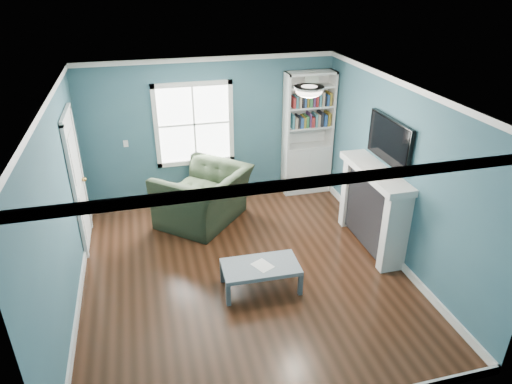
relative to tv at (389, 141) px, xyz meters
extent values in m
plane|color=black|center=(-2.20, -0.20, -1.72)|extent=(5.00, 5.00, 0.00)
plane|color=#305667|center=(-2.20, 2.30, -0.43)|extent=(4.50, 0.00, 4.50)
plane|color=#305667|center=(-2.20, -2.70, -0.43)|extent=(4.50, 0.00, 4.50)
plane|color=#305667|center=(-4.45, -0.20, -0.43)|extent=(0.00, 5.00, 5.00)
plane|color=#305667|center=(0.05, -0.20, -0.43)|extent=(0.00, 5.00, 5.00)
plane|color=white|center=(-2.20, -0.20, 0.88)|extent=(5.00, 5.00, 0.00)
cube|color=white|center=(-2.20, 2.28, -1.66)|extent=(4.50, 0.03, 0.12)
cube|color=white|center=(-4.44, -0.20, -1.66)|extent=(0.03, 5.00, 0.12)
cube|color=white|center=(0.03, -0.20, -1.66)|extent=(0.03, 5.00, 0.12)
cube|color=white|center=(-2.20, 2.28, 0.84)|extent=(4.50, 0.04, 0.08)
cube|color=white|center=(-2.20, -2.68, 0.84)|extent=(4.50, 0.04, 0.08)
cube|color=white|center=(-4.43, -0.20, 0.84)|extent=(0.04, 5.00, 0.08)
cube|color=white|center=(0.03, -0.20, 0.84)|extent=(0.04, 5.00, 0.08)
cube|color=white|center=(-2.50, 2.29, -0.27)|extent=(1.24, 0.01, 1.34)
cube|color=white|center=(-3.16, 2.28, -0.27)|extent=(0.08, 0.06, 1.50)
cube|color=white|center=(-1.84, 2.28, -0.27)|extent=(0.08, 0.06, 1.50)
cube|color=white|center=(-2.50, 2.28, -0.98)|extent=(1.40, 0.06, 0.08)
cube|color=white|center=(-2.50, 2.28, 0.44)|extent=(1.40, 0.06, 0.08)
cube|color=white|center=(-2.50, 2.28, -0.27)|extent=(1.24, 0.03, 0.03)
cube|color=white|center=(-2.50, 2.28, -0.27)|extent=(0.03, 0.03, 1.34)
cube|color=silver|center=(-0.43, 2.10, -1.27)|extent=(0.90, 0.35, 0.90)
cube|color=silver|center=(-0.86, 2.10, -0.12)|extent=(0.04, 0.35, 1.40)
cube|color=silver|center=(0.00, 2.10, -0.12)|extent=(0.04, 0.35, 1.40)
cube|color=silver|center=(-0.43, 2.26, -0.12)|extent=(0.90, 0.02, 1.40)
cube|color=silver|center=(-0.43, 2.10, 0.55)|extent=(0.90, 0.35, 0.04)
cube|color=silver|center=(-0.43, 2.10, -0.80)|extent=(0.84, 0.33, 0.03)
cube|color=silver|center=(-0.43, 2.10, -0.42)|extent=(0.84, 0.33, 0.03)
cube|color=silver|center=(-0.43, 2.10, -0.04)|extent=(0.84, 0.33, 0.03)
cube|color=silver|center=(-0.43, 2.10, 0.32)|extent=(0.84, 0.33, 0.03)
cube|color=teal|center=(-0.43, 2.08, -0.30)|extent=(0.70, 0.25, 0.22)
cube|color=tan|center=(-0.43, 2.08, 0.08)|extent=(0.70, 0.25, 0.22)
cylinder|color=beige|center=(-0.43, 2.05, 0.46)|extent=(0.26, 0.06, 0.26)
cube|color=black|center=(-0.11, 0.00, -1.12)|extent=(0.30, 1.20, 1.10)
cube|color=black|center=(-0.13, 0.00, -1.32)|extent=(0.22, 0.65, 0.70)
cube|color=silver|center=(-0.13, -0.67, -1.12)|extent=(0.36, 0.16, 1.20)
cube|color=silver|center=(-0.13, 0.67, -1.12)|extent=(0.36, 0.16, 1.20)
cube|color=silver|center=(-0.15, 0.00, -0.47)|extent=(0.44, 1.58, 0.10)
cube|color=black|center=(0.00, 0.00, 0.00)|extent=(0.06, 1.10, 0.65)
cube|color=silver|center=(-4.43, 1.20, -0.70)|extent=(0.04, 0.80, 2.05)
cube|color=white|center=(-4.42, 0.75, -0.70)|extent=(0.05, 0.08, 2.13)
cube|color=white|center=(-4.42, 1.65, -0.70)|extent=(0.05, 0.08, 2.13)
cube|color=white|center=(-4.42, 1.20, 0.36)|extent=(0.05, 0.98, 0.08)
sphere|color=#BF8C3F|center=(-4.37, 1.50, -0.77)|extent=(0.07, 0.07, 0.07)
ellipsoid|color=white|center=(-1.30, -0.10, 0.82)|extent=(0.34, 0.34, 0.15)
cylinder|color=white|center=(-1.30, -0.10, 0.86)|extent=(0.38, 0.38, 0.03)
cube|color=white|center=(-3.70, 2.28, -0.52)|extent=(0.08, 0.01, 0.12)
imported|color=black|center=(-2.52, 1.40, -1.11)|extent=(1.63, 1.67, 1.24)
cube|color=#485056|center=(-2.56, -0.86, -1.57)|extent=(0.06, 0.06, 0.32)
cube|color=#485056|center=(-1.59, -0.89, -1.57)|extent=(0.06, 0.06, 0.32)
cube|color=#485056|center=(-2.54, -0.36, -1.57)|extent=(0.06, 0.06, 0.32)
cube|color=#485056|center=(-1.57, -0.39, -1.57)|extent=(0.06, 0.06, 0.32)
cube|color=slate|center=(-2.06, -0.63, -1.38)|extent=(1.04, 0.59, 0.06)
cube|color=white|center=(-2.04, -0.64, -1.35)|extent=(0.31, 0.33, 0.00)
camera|label=1|loc=(-3.38, -5.46, 2.24)|focal=32.00mm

